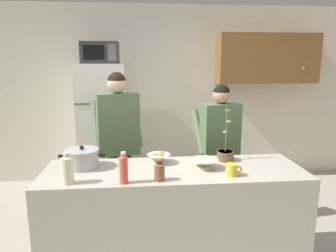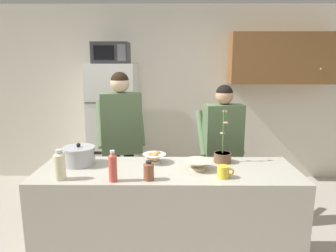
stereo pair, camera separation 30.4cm
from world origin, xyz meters
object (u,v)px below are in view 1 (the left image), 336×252
object	(u,v)px
person_near_pot	(118,132)
bottle_near_edge	(124,168)
bottle_mid_counter	(159,171)
potted_orchid	(225,154)
microwave	(100,53)
refrigerator	(104,128)
bread_bowl	(159,158)
coffee_mug	(232,170)
cooking_pot	(82,158)
person_by_sink	(219,140)
bottle_far_corner	(67,169)
empty_bowl	(204,163)

from	to	relation	value
person_near_pot	bottle_near_edge	world-z (taller)	person_near_pot
bottle_mid_counter	potted_orchid	xyz separation A→B (m)	(0.62, 0.42, -0.01)
microwave	bottle_near_edge	size ratio (longest dim) A/B	2.03
refrigerator	bread_bowl	distance (m)	1.81
refrigerator	person_near_pot	world-z (taller)	refrigerator
microwave	potted_orchid	world-z (taller)	microwave
coffee_mug	potted_orchid	distance (m)	0.38
bottle_near_edge	cooking_pot	bearing A→B (deg)	133.85
person_by_sink	bottle_far_corner	size ratio (longest dim) A/B	6.68
person_near_pot	bottle_mid_counter	bearing A→B (deg)	-70.71
cooking_pot	potted_orchid	xyz separation A→B (m)	(1.24, 0.08, -0.02)
person_near_pot	coffee_mug	bearing A→B (deg)	-47.04
microwave	person_by_sink	world-z (taller)	microwave
microwave	bottle_near_edge	world-z (taller)	microwave
person_near_pot	bottle_far_corner	distance (m)	1.09
cooking_pot	potted_orchid	size ratio (longest dim) A/B	0.82
microwave	coffee_mug	bearing A→B (deg)	-59.13
coffee_mug	bottle_far_corner	world-z (taller)	bottle_far_corner
empty_bowl	potted_orchid	bearing A→B (deg)	39.96
coffee_mug	empty_bowl	bearing A→B (deg)	134.79
person_near_pot	cooking_pot	world-z (taller)	person_near_pot
bread_bowl	empty_bowl	size ratio (longest dim) A/B	0.88
microwave	empty_bowl	distance (m)	2.30
microwave	potted_orchid	xyz separation A→B (m)	(1.26, -1.64, -0.92)
cooking_pot	bottle_far_corner	size ratio (longest dim) A/B	1.66
empty_bowl	bottle_far_corner	bearing A→B (deg)	-167.83
coffee_mug	potted_orchid	world-z (taller)	potted_orchid
coffee_mug	cooking_pot	bearing A→B (deg)	165.90
refrigerator	person_near_pot	bearing A→B (deg)	-75.37
person_by_sink	bread_bowl	xyz separation A→B (m)	(-0.69, -0.58, 0.01)
refrigerator	bottle_mid_counter	size ratio (longest dim) A/B	11.88
refrigerator	bottle_far_corner	xyz separation A→B (m)	(-0.03, -2.08, 0.15)
refrigerator	microwave	xyz separation A→B (m)	(0.00, -0.02, 1.02)
coffee_mug	bottle_far_corner	distance (m)	1.24
potted_orchid	person_near_pot	bearing A→B (deg)	147.55
microwave	person_near_pot	world-z (taller)	microwave
person_by_sink	empty_bowl	world-z (taller)	person_by_sink
person_near_pot	bottle_far_corner	size ratio (longest dim) A/B	7.22
empty_bowl	bottle_mid_counter	xyz separation A→B (m)	(-0.39, -0.23, 0.03)
microwave	bread_bowl	bearing A→B (deg)	-68.41
bottle_mid_counter	person_near_pot	bearing A→B (deg)	109.29
bread_bowl	potted_orchid	world-z (taller)	potted_orchid
bottle_near_edge	potted_orchid	size ratio (longest dim) A/B	0.50
cooking_pot	empty_bowl	xyz separation A→B (m)	(1.01, -0.12, -0.03)
person_by_sink	bread_bowl	world-z (taller)	person_by_sink
coffee_mug	bottle_near_edge	size ratio (longest dim) A/B	0.55
person_by_sink	microwave	bearing A→B (deg)	141.05
bread_bowl	potted_orchid	bearing A→B (deg)	2.37
bottle_near_edge	bottle_far_corner	world-z (taller)	bottle_near_edge
bottle_near_edge	refrigerator	bearing A→B (deg)	100.09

